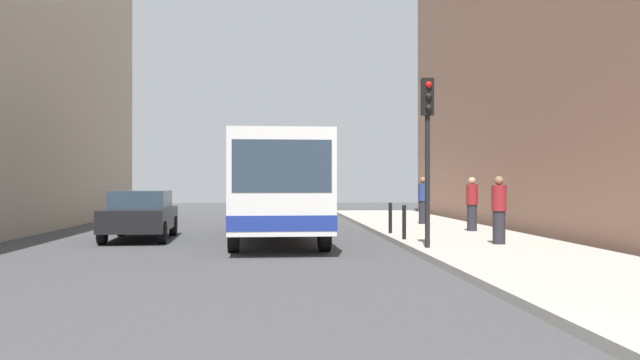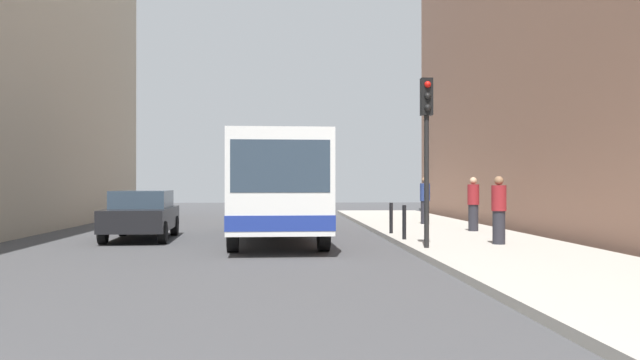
{
  "view_description": "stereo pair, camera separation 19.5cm",
  "coord_description": "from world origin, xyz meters",
  "px_view_note": "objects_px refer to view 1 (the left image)",
  "views": [
    {
      "loc": [
        -0.15,
        -17.82,
        1.73
      ],
      "look_at": [
        1.12,
        0.89,
        1.8
      ],
      "focal_mm": 37.82,
      "sensor_mm": 36.0,
      "label": 1
    },
    {
      "loc": [
        0.05,
        -17.83,
        1.73
      ],
      "look_at": [
        1.12,
        0.89,
        1.8
      ],
      "focal_mm": 37.82,
      "sensor_mm": 36.0,
      "label": 2
    }
  ],
  "objects_px": {
    "bus": "(274,183)",
    "bollard_mid": "(390,218)",
    "bollard_near": "(404,222)",
    "traffic_light": "(428,130)",
    "pedestrian_far_sidewalk": "(423,200)",
    "pedestrian_near_signal": "(499,210)",
    "car_beside_bus": "(141,214)",
    "pedestrian_mid_sidewalk": "(472,204)"
  },
  "relations": [
    {
      "from": "car_beside_bus",
      "to": "pedestrian_near_signal",
      "type": "xyz_separation_m",
      "value": [
        9.79,
        -3.77,
        0.24
      ]
    },
    {
      "from": "bollard_mid",
      "to": "pedestrian_near_signal",
      "type": "bearing_deg",
      "value": -60.6
    },
    {
      "from": "car_beside_bus",
      "to": "bollard_mid",
      "type": "bearing_deg",
      "value": 177.67
    },
    {
      "from": "bollard_near",
      "to": "bollard_mid",
      "type": "height_order",
      "value": "same"
    },
    {
      "from": "car_beside_bus",
      "to": "traffic_light",
      "type": "xyz_separation_m",
      "value": [
        7.74,
        -4.62,
        2.22
      ]
    },
    {
      "from": "car_beside_bus",
      "to": "bus",
      "type": "bearing_deg",
      "value": 179.21
    },
    {
      "from": "traffic_light",
      "to": "pedestrian_near_signal",
      "type": "relative_size",
      "value": 2.36
    },
    {
      "from": "traffic_light",
      "to": "bollard_mid",
      "type": "xyz_separation_m",
      "value": [
        -0.1,
        4.67,
        -2.38
      ]
    },
    {
      "from": "car_beside_bus",
      "to": "bollard_near",
      "type": "height_order",
      "value": "car_beside_bus"
    },
    {
      "from": "bus",
      "to": "car_beside_bus",
      "type": "height_order",
      "value": "bus"
    },
    {
      "from": "pedestrian_mid_sidewalk",
      "to": "bollard_near",
      "type": "bearing_deg",
      "value": 24.55
    },
    {
      "from": "bollard_near",
      "to": "traffic_light",
      "type": "bearing_deg",
      "value": -87.64
    },
    {
      "from": "traffic_light",
      "to": "bollard_near",
      "type": "xyz_separation_m",
      "value": [
        -0.1,
        2.43,
        -2.38
      ]
    },
    {
      "from": "bus",
      "to": "pedestrian_far_sidewalk",
      "type": "relative_size",
      "value": 6.21
    },
    {
      "from": "car_beside_bus",
      "to": "bollard_mid",
      "type": "distance_m",
      "value": 7.64
    },
    {
      "from": "traffic_light",
      "to": "pedestrian_far_sidewalk",
      "type": "xyz_separation_m",
      "value": [
        1.96,
        9.3,
        -1.96
      ]
    },
    {
      "from": "pedestrian_mid_sidewalk",
      "to": "pedestrian_far_sidewalk",
      "type": "relative_size",
      "value": 0.98
    },
    {
      "from": "bollard_mid",
      "to": "pedestrian_mid_sidewalk",
      "type": "relative_size",
      "value": 0.54
    },
    {
      "from": "bollard_mid",
      "to": "bollard_near",
      "type": "bearing_deg",
      "value": -90.0
    },
    {
      "from": "bollard_mid",
      "to": "bus",
      "type": "bearing_deg",
      "value": 178.63
    },
    {
      "from": "traffic_light",
      "to": "bollard_near",
      "type": "distance_m",
      "value": 3.4
    },
    {
      "from": "bollard_mid",
      "to": "car_beside_bus",
      "type": "bearing_deg",
      "value": -179.65
    },
    {
      "from": "pedestrian_near_signal",
      "to": "car_beside_bus",
      "type": "bearing_deg",
      "value": 71.06
    },
    {
      "from": "traffic_light",
      "to": "bollard_mid",
      "type": "bearing_deg",
      "value": 91.23
    },
    {
      "from": "bus",
      "to": "pedestrian_near_signal",
      "type": "xyz_separation_m",
      "value": [
        5.76,
        -3.91,
        -0.7
      ]
    },
    {
      "from": "pedestrian_far_sidewalk",
      "to": "bollard_mid",
      "type": "bearing_deg",
      "value": 98.29
    },
    {
      "from": "traffic_light",
      "to": "pedestrian_mid_sidewalk",
      "type": "height_order",
      "value": "traffic_light"
    },
    {
      "from": "pedestrian_near_signal",
      "to": "pedestrian_mid_sidewalk",
      "type": "distance_m",
      "value": 4.69
    },
    {
      "from": "bus",
      "to": "pedestrian_near_signal",
      "type": "bearing_deg",
      "value": 144.01
    },
    {
      "from": "bollard_near",
      "to": "bollard_mid",
      "type": "bearing_deg",
      "value": 90.0
    },
    {
      "from": "car_beside_bus",
      "to": "traffic_light",
      "type": "height_order",
      "value": "traffic_light"
    },
    {
      "from": "car_beside_bus",
      "to": "traffic_light",
      "type": "bearing_deg",
      "value": 146.47
    },
    {
      "from": "traffic_light",
      "to": "bollard_mid",
      "type": "relative_size",
      "value": 4.32
    },
    {
      "from": "bollard_near",
      "to": "bollard_mid",
      "type": "distance_m",
      "value": 2.24
    },
    {
      "from": "bus",
      "to": "bollard_mid",
      "type": "distance_m",
      "value": 3.77
    },
    {
      "from": "traffic_light",
      "to": "pedestrian_mid_sidewalk",
      "type": "distance_m",
      "value": 6.44
    },
    {
      "from": "car_beside_bus",
      "to": "traffic_light",
      "type": "relative_size",
      "value": 1.09
    },
    {
      "from": "bollard_near",
      "to": "pedestrian_far_sidewalk",
      "type": "xyz_separation_m",
      "value": [
        2.06,
        6.87,
        0.42
      ]
    },
    {
      "from": "bollard_near",
      "to": "pedestrian_mid_sidewalk",
      "type": "relative_size",
      "value": 0.54
    },
    {
      "from": "bollard_mid",
      "to": "pedestrian_near_signal",
      "type": "distance_m",
      "value": 4.4
    },
    {
      "from": "traffic_light",
      "to": "pedestrian_far_sidewalk",
      "type": "distance_m",
      "value": 9.7
    },
    {
      "from": "bollard_near",
      "to": "pedestrian_near_signal",
      "type": "relative_size",
      "value": 0.55
    }
  ]
}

